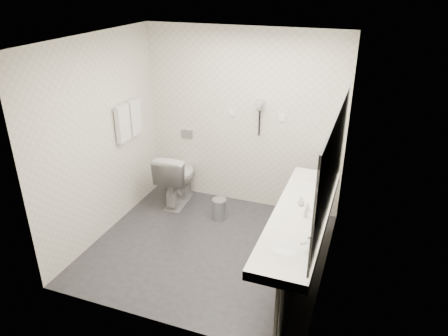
% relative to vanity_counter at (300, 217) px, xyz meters
% --- Properties ---
extents(floor, '(2.80, 2.80, 0.00)m').
position_rel_vanity_counter_xyz_m(floor, '(-1.12, 0.20, -0.80)').
color(floor, '#28282C').
rests_on(floor, ground).
extents(ceiling, '(2.80, 2.80, 0.00)m').
position_rel_vanity_counter_xyz_m(ceiling, '(-1.12, 0.20, 1.70)').
color(ceiling, white).
rests_on(ceiling, wall_back).
extents(wall_back, '(2.80, 0.00, 2.80)m').
position_rel_vanity_counter_xyz_m(wall_back, '(-1.12, 1.50, 0.45)').
color(wall_back, silver).
rests_on(wall_back, floor).
extents(wall_front, '(2.80, 0.00, 2.80)m').
position_rel_vanity_counter_xyz_m(wall_front, '(-1.12, -1.10, 0.45)').
color(wall_front, silver).
rests_on(wall_front, floor).
extents(wall_left, '(0.00, 2.60, 2.60)m').
position_rel_vanity_counter_xyz_m(wall_left, '(-2.52, 0.20, 0.45)').
color(wall_left, silver).
rests_on(wall_left, floor).
extents(wall_right, '(0.00, 2.60, 2.60)m').
position_rel_vanity_counter_xyz_m(wall_right, '(0.27, 0.20, 0.45)').
color(wall_right, silver).
rests_on(wall_right, floor).
extents(vanity_counter, '(0.55, 2.20, 0.10)m').
position_rel_vanity_counter_xyz_m(vanity_counter, '(0.00, 0.00, 0.00)').
color(vanity_counter, white).
rests_on(vanity_counter, floor).
extents(vanity_panel, '(0.03, 2.15, 0.75)m').
position_rel_vanity_counter_xyz_m(vanity_panel, '(0.02, 0.00, -0.42)').
color(vanity_panel, gray).
rests_on(vanity_panel, floor).
extents(vanity_post_near, '(0.06, 0.06, 0.75)m').
position_rel_vanity_counter_xyz_m(vanity_post_near, '(0.05, -1.04, -0.42)').
color(vanity_post_near, silver).
rests_on(vanity_post_near, floor).
extents(vanity_post_far, '(0.06, 0.06, 0.75)m').
position_rel_vanity_counter_xyz_m(vanity_post_far, '(0.05, 1.04, -0.42)').
color(vanity_post_far, silver).
rests_on(vanity_post_far, floor).
extents(mirror, '(0.02, 2.20, 1.05)m').
position_rel_vanity_counter_xyz_m(mirror, '(0.26, 0.00, 0.65)').
color(mirror, '#B2BCC6').
rests_on(mirror, wall_right).
extents(basin_near, '(0.40, 0.31, 0.05)m').
position_rel_vanity_counter_xyz_m(basin_near, '(0.00, -0.65, 0.04)').
color(basin_near, white).
rests_on(basin_near, vanity_counter).
extents(basin_far, '(0.40, 0.31, 0.05)m').
position_rel_vanity_counter_xyz_m(basin_far, '(0.00, 0.65, 0.04)').
color(basin_far, white).
rests_on(basin_far, vanity_counter).
extents(faucet_near, '(0.04, 0.04, 0.15)m').
position_rel_vanity_counter_xyz_m(faucet_near, '(0.19, -0.65, 0.12)').
color(faucet_near, silver).
rests_on(faucet_near, vanity_counter).
extents(faucet_far, '(0.04, 0.04, 0.15)m').
position_rel_vanity_counter_xyz_m(faucet_far, '(0.19, 0.65, 0.12)').
color(faucet_far, silver).
rests_on(faucet_far, vanity_counter).
extents(soap_bottle_a, '(0.05, 0.05, 0.09)m').
position_rel_vanity_counter_xyz_m(soap_bottle_a, '(0.05, 0.07, 0.10)').
color(soap_bottle_a, white).
rests_on(soap_bottle_a, vanity_counter).
extents(soap_bottle_b, '(0.10, 0.10, 0.10)m').
position_rel_vanity_counter_xyz_m(soap_bottle_b, '(-0.03, 0.16, 0.10)').
color(soap_bottle_b, white).
rests_on(soap_bottle_b, vanity_counter).
extents(soap_bottle_c, '(0.06, 0.06, 0.12)m').
position_rel_vanity_counter_xyz_m(soap_bottle_c, '(0.06, -0.07, 0.11)').
color(soap_bottle_c, white).
rests_on(soap_bottle_c, vanity_counter).
extents(glass_left, '(0.06, 0.06, 0.10)m').
position_rel_vanity_counter_xyz_m(glass_left, '(0.15, 0.27, 0.10)').
color(glass_left, silver).
rests_on(glass_left, vanity_counter).
extents(glass_right, '(0.08, 0.08, 0.11)m').
position_rel_vanity_counter_xyz_m(glass_right, '(0.17, 0.39, 0.11)').
color(glass_right, silver).
rests_on(glass_right, vanity_counter).
extents(toilet, '(0.51, 0.82, 0.80)m').
position_rel_vanity_counter_xyz_m(toilet, '(-1.98, 1.12, -0.40)').
color(toilet, white).
rests_on(toilet, floor).
extents(flush_plate, '(0.18, 0.02, 0.12)m').
position_rel_vanity_counter_xyz_m(flush_plate, '(-1.98, 1.49, 0.15)').
color(flush_plate, '#B2B5BA').
rests_on(flush_plate, wall_back).
extents(pedal_bin, '(0.24, 0.24, 0.28)m').
position_rel_vanity_counter_xyz_m(pedal_bin, '(-1.25, 0.90, -0.66)').
color(pedal_bin, '#B2B5BA').
rests_on(pedal_bin, floor).
extents(bin_lid, '(0.20, 0.20, 0.02)m').
position_rel_vanity_counter_xyz_m(bin_lid, '(-1.25, 0.90, -0.52)').
color(bin_lid, '#B2B5BA').
rests_on(bin_lid, pedal_bin).
extents(towel_rail, '(0.02, 0.62, 0.02)m').
position_rel_vanity_counter_xyz_m(towel_rail, '(-2.47, 0.75, 0.75)').
color(towel_rail, silver).
rests_on(towel_rail, wall_left).
extents(towel_near, '(0.07, 0.24, 0.48)m').
position_rel_vanity_counter_xyz_m(towel_near, '(-2.46, 0.61, 0.53)').
color(towel_near, white).
rests_on(towel_near, towel_rail).
extents(towel_far, '(0.07, 0.24, 0.48)m').
position_rel_vanity_counter_xyz_m(towel_far, '(-2.46, 0.89, 0.53)').
color(towel_far, white).
rests_on(towel_far, towel_rail).
extents(dryer_cradle, '(0.10, 0.04, 0.14)m').
position_rel_vanity_counter_xyz_m(dryer_cradle, '(-0.88, 1.47, 0.70)').
color(dryer_cradle, '#9D9BA1').
rests_on(dryer_cradle, wall_back).
extents(dryer_barrel, '(0.08, 0.14, 0.08)m').
position_rel_vanity_counter_xyz_m(dryer_barrel, '(-0.88, 1.40, 0.73)').
color(dryer_barrel, '#9D9BA1').
rests_on(dryer_barrel, dryer_cradle).
extents(dryer_cord, '(0.02, 0.02, 0.35)m').
position_rel_vanity_counter_xyz_m(dryer_cord, '(-0.88, 1.46, 0.45)').
color(dryer_cord, black).
rests_on(dryer_cord, dryer_cradle).
extents(switch_plate_a, '(0.09, 0.02, 0.09)m').
position_rel_vanity_counter_xyz_m(switch_plate_a, '(-1.27, 1.49, 0.55)').
color(switch_plate_a, white).
rests_on(switch_plate_a, wall_back).
extents(switch_plate_b, '(0.09, 0.02, 0.09)m').
position_rel_vanity_counter_xyz_m(switch_plate_b, '(-0.57, 1.49, 0.55)').
color(switch_plate_b, white).
rests_on(switch_plate_b, wall_back).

